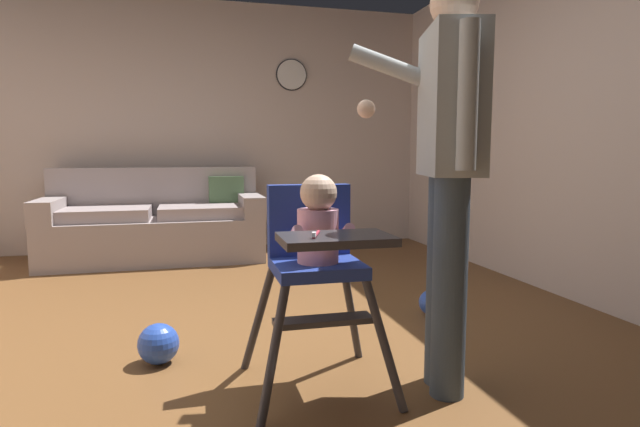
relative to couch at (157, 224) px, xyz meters
The scene contains 9 objects.
ground 2.56m from the couch, 79.52° to the right, with size 6.29×7.56×0.10m, color brown.
wall_far 1.17m from the couch, 48.44° to the left, with size 5.49×0.06×2.55m, color beige.
wall_right 3.70m from the couch, 37.68° to the right, with size 0.06×6.56×2.55m, color beige.
couch is the anchor object (origin of this frame).
high_chair 3.14m from the couch, 75.29° to the right, with size 0.62×0.73×0.92m.
adult_standing 3.48m from the couch, 67.54° to the right, with size 0.50×0.58×1.67m.
toy_ball 2.84m from the couch, 52.22° to the right, with size 0.16×0.16×0.16m, color #284CB7.
toy_ball_second 2.60m from the couch, 87.14° to the right, with size 0.19×0.19×0.19m, color #284CB7.
wall_clock 2.11m from the couch, 18.73° to the left, with size 0.33×0.04×0.33m.
Camera 1 is at (-0.18, -2.58, 1.00)m, focal length 28.99 mm.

